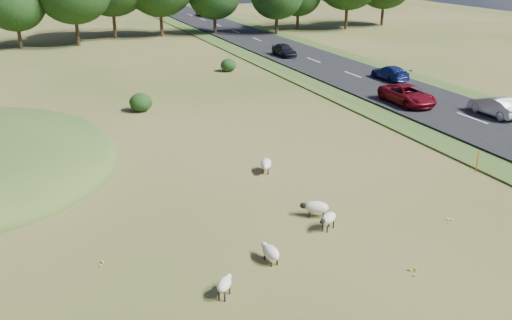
# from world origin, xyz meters

# --- Properties ---
(ground) EXTENTS (160.00, 160.00, 0.00)m
(ground) POSITION_xyz_m (0.00, 20.00, 0.00)
(ground) COLOR #3F5219
(ground) RESTS_ON ground
(road) EXTENTS (8.00, 150.00, 0.25)m
(road) POSITION_xyz_m (20.00, 30.00, 0.12)
(road) COLOR black
(road) RESTS_ON ground
(shrubs) EXTENTS (25.67, 13.08, 1.38)m
(shrubs) POSITION_xyz_m (-2.19, 25.82, 0.66)
(shrubs) COLOR black
(shrubs) RESTS_ON ground
(marker_post) EXTENTS (0.06, 0.06, 1.20)m
(marker_post) POSITION_xyz_m (13.39, 0.27, 0.60)
(marker_post) COLOR #D8590C
(marker_post) RESTS_ON ground
(sheep_0) EXTENTS (0.89, 0.98, 0.73)m
(sheep_0) POSITION_xyz_m (-3.15, -5.80, 0.51)
(sheep_0) COLOR beige
(sheep_0) RESTS_ON ground
(sheep_1) EXTENTS (0.60, 1.22, 0.69)m
(sheep_1) POSITION_xyz_m (-0.74, -4.23, 0.44)
(sheep_1) COLOR beige
(sheep_1) RESTS_ON ground
(sheep_2) EXTENTS (1.00, 1.37, 0.76)m
(sheep_2) POSITION_xyz_m (2.77, 4.49, 0.48)
(sheep_2) COLOR beige
(sheep_2) RESTS_ON ground
(sheep_3) EXTENTS (1.11, 0.87, 0.79)m
(sheep_3) POSITION_xyz_m (2.62, -2.70, 0.55)
(sheep_3) COLOR beige
(sheep_3) RESTS_ON ground
(sheep_4) EXTENTS (1.33, 1.05, 0.75)m
(sheep_4) POSITION_xyz_m (2.72, -1.37, 0.48)
(sheep_4) COLOR beige
(sheep_4) RESTS_ON ground
(car_0) EXTENTS (2.07, 5.09, 1.48)m
(car_0) POSITION_xyz_m (21.90, 77.29, 0.99)
(car_0) COLOR #B2B4BA
(car_0) RESTS_ON road
(car_1) EXTENTS (2.37, 5.13, 1.43)m
(car_1) POSITION_xyz_m (18.10, 13.00, 0.96)
(car_1) COLOR maroon
(car_1) RESTS_ON road
(car_2) EXTENTS (1.61, 3.99, 1.36)m
(car_2) POSITION_xyz_m (18.10, 35.41, 0.93)
(car_2) COLOR black
(car_2) RESTS_ON road
(car_3) EXTENTS (1.76, 4.33, 1.26)m
(car_3) POSITION_xyz_m (21.90, 20.79, 0.88)
(car_3) COLOR navy
(car_3) RESTS_ON road
(car_4) EXTENTS (1.43, 4.11, 1.35)m
(car_4) POSITION_xyz_m (21.90, 7.95, 0.93)
(car_4) COLOR silver
(car_4) RESTS_ON road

